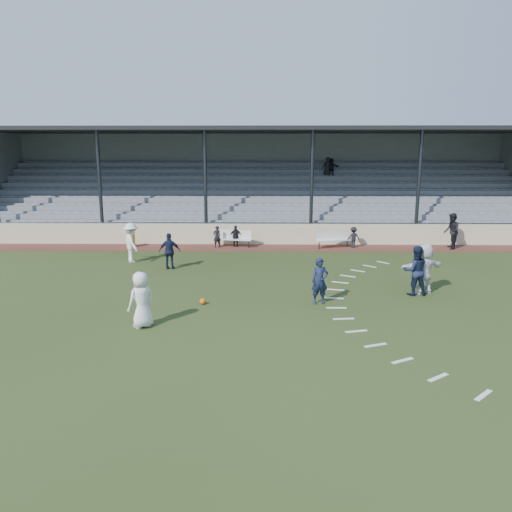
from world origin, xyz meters
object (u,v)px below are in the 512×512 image
(football, at_px, (203,301))
(player_white_lead, at_px, (141,300))
(official, at_px, (451,231))
(bench_right, at_px, (333,238))
(bench_left, at_px, (234,237))
(trash_bin, at_px, (131,240))
(player_navy_lead, at_px, (320,281))

(football, height_order, player_white_lead, player_white_lead)
(official, bearing_deg, football, -40.62)
(bench_right, bearing_deg, player_white_lead, -139.09)
(bench_left, height_order, trash_bin, bench_left)
(football, xyz_separation_m, player_white_lead, (-1.61, -2.30, 0.78))
(bench_left, xyz_separation_m, player_white_lead, (-2.13, -12.72, 0.30))
(bench_left, relative_size, player_navy_lead, 1.22)
(bench_left, bearing_deg, football, -81.01)
(bench_left, height_order, player_navy_lead, player_navy_lead)
(football, bearing_deg, bench_right, 59.54)
(bench_left, relative_size, football, 9.21)
(bench_left, xyz_separation_m, bench_right, (5.50, -0.17, 0.00))
(player_white_lead, height_order, player_navy_lead, player_white_lead)
(football, relative_size, official, 0.11)
(bench_left, bearing_deg, player_white_lead, -87.64)
(player_navy_lead, height_order, official, official)
(bench_right, bearing_deg, trash_bin, 162.55)
(bench_left, relative_size, trash_bin, 2.67)
(bench_left, relative_size, official, 1.04)
(bench_left, height_order, bench_right, same)
(football, height_order, official, official)
(player_navy_lead, xyz_separation_m, official, (8.25, 9.83, 0.17))
(trash_bin, bearing_deg, official, -0.57)
(official, bearing_deg, player_navy_lead, -29.46)
(football, bearing_deg, player_navy_lead, 2.36)
(official, bearing_deg, trash_bin, -80.03)
(bench_right, height_order, player_white_lead, player_white_lead)
(bench_left, distance_m, football, 10.44)
(football, bearing_deg, bench_left, 87.14)
(player_navy_lead, bearing_deg, football, 172.62)
(bench_right, distance_m, football, 11.90)
(bench_right, xyz_separation_m, football, (-6.03, -10.25, -0.47))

